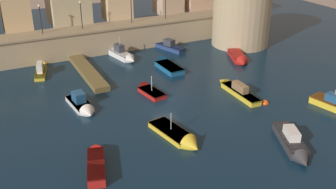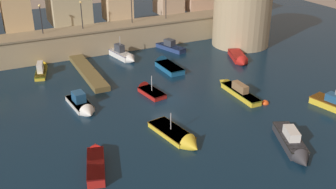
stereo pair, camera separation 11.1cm
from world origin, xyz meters
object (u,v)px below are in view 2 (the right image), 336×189
moored_boat_0 (82,105)px  moored_boat_8 (165,65)px  moored_boat_9 (41,68)px  fortress_tower (242,13)px  moored_boat_3 (239,58)px  moored_boat_7 (236,89)px  moored_boat_2 (96,161)px  moored_boat_4 (180,138)px  moored_boat_6 (164,45)px  quay_lamp_1 (81,11)px  mooring_buoy_0 (226,84)px  quay_lamp_0 (41,15)px  moored_boat_5 (148,90)px  mooring_buoy_1 (265,104)px  quay_lamp_2 (132,6)px  moored_boat_1 (293,144)px  moored_boat_12 (124,55)px  quay_lamp_3 (166,4)px

moored_boat_0 → moored_boat_8: (12.60, 6.86, -0.07)m
moored_boat_0 → moored_boat_9: size_ratio=0.86×
fortress_tower → moored_boat_3: 8.50m
moored_boat_7 → moored_boat_2: bearing=110.9°
moored_boat_3 → moored_boat_4: bearing=-28.1°
moored_boat_3 → moored_boat_6: bearing=-124.4°
quay_lamp_1 → moored_boat_6: quay_lamp_1 is taller
mooring_buoy_0 → moored_boat_3: bearing=44.5°
quay_lamp_0 → moored_boat_7: quay_lamp_0 is taller
moored_boat_5 → mooring_buoy_1: 12.69m
quay_lamp_1 → moored_boat_8: bearing=-51.9°
quay_lamp_2 → moored_boat_0: quay_lamp_2 is taller
moored_boat_0 → mooring_buoy_1: 18.79m
moored_boat_7 → moored_boat_9: bearing=49.5°
moored_boat_5 → quay_lamp_0: bearing=17.4°
moored_boat_8 → mooring_buoy_0: 8.85m
moored_boat_1 → moored_boat_2: moored_boat_1 is taller
moored_boat_12 → moored_boat_4: bearing=-19.2°
moored_boat_2 → moored_boat_3: (24.08, 14.73, -0.04)m
moored_boat_0 → moored_boat_5: size_ratio=1.16×
fortress_tower → moored_boat_2: 35.33m
moored_boat_0 → moored_boat_2: 10.19m
quay_lamp_1 → moored_boat_7: 23.87m
moored_boat_2 → moored_boat_6: moored_boat_6 is taller
moored_boat_0 → moored_boat_3: 22.91m
moored_boat_2 → moored_boat_0: bearing=6.9°
fortress_tower → moored_boat_1: size_ratio=1.42×
moored_boat_2 → mooring_buoy_1: (19.04, 2.95, -0.42)m
quay_lamp_2 → moored_boat_5: (-4.52, -15.82, -5.62)m
quay_lamp_1 → moored_boat_3: (17.55, -12.04, -5.63)m
moored_boat_6 → moored_boat_1: bearing=157.3°
moored_boat_4 → moored_boat_7: moored_boat_4 is taller
moored_boat_7 → moored_boat_9: (-18.01, 15.86, -0.01)m
moored_boat_0 → moored_boat_6: moored_boat_0 is taller
moored_boat_3 → moored_boat_6: moored_boat_6 is taller
quay_lamp_0 → moored_boat_7: (16.59, -20.28, -5.62)m
moored_boat_0 → quay_lamp_0: bearing=176.1°
quay_lamp_1 → moored_boat_7: size_ratio=0.52×
moored_boat_12 → moored_boat_7: bearing=12.9°
moored_boat_5 → moored_boat_7: bearing=-126.7°
mooring_buoy_0 → quay_lamp_2: bearing=104.6°
moored_boat_9 → quay_lamp_2: bearing=-58.3°
fortress_tower → moored_boat_6: bearing=162.1°
fortress_tower → moored_boat_4: (-20.62, -20.30, -4.49)m
moored_boat_0 → moored_boat_4: moored_boat_4 is taller
quay_lamp_3 → moored_boat_8: (-4.85, -9.84, -5.32)m
quay_lamp_0 → quay_lamp_2: quay_lamp_0 is taller
quay_lamp_0 → moored_boat_3: (22.86, -12.04, -5.67)m
moored_boat_4 → moored_boat_9: bearing=-170.2°
quay_lamp_1 → moored_boat_9: quay_lamp_1 is taller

